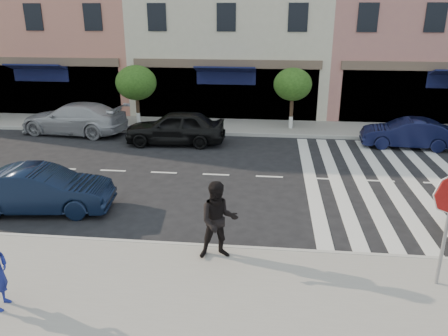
# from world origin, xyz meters

# --- Properties ---
(ground) EXTENTS (120.00, 120.00, 0.00)m
(ground) POSITION_xyz_m (0.00, 0.00, 0.00)
(ground) COLOR black
(ground) RESTS_ON ground
(sidewalk_near) EXTENTS (60.00, 4.50, 0.15)m
(sidewalk_near) POSITION_xyz_m (0.00, -3.75, 0.07)
(sidewalk_near) COLOR gray
(sidewalk_near) RESTS_ON ground
(sidewalk_far) EXTENTS (60.00, 3.00, 0.15)m
(sidewalk_far) POSITION_xyz_m (0.00, 11.00, 0.07)
(sidewalk_far) COLOR gray
(sidewalk_far) RESTS_ON ground
(building_centre) EXTENTS (11.00, 9.00, 11.00)m
(building_centre) POSITION_xyz_m (-0.50, 17.00, 5.50)
(building_centre) COLOR beige
(building_centre) RESTS_ON ground
(street_tree_wb) EXTENTS (2.10, 2.10, 3.06)m
(street_tree_wb) POSITION_xyz_m (-5.00, 10.80, 2.31)
(street_tree_wb) COLOR #473323
(street_tree_wb) RESTS_ON sidewalk_far
(street_tree_c) EXTENTS (1.90, 1.90, 3.04)m
(street_tree_c) POSITION_xyz_m (3.00, 10.80, 2.36)
(street_tree_c) COLOR #473323
(street_tree_c) RESTS_ON sidewalk_far
(walker) EXTENTS (1.09, 0.93, 1.94)m
(walker) POSITION_xyz_m (0.83, -2.00, 1.12)
(walker) COLOR black
(walker) RESTS_ON sidewalk_near
(car_near_mid) EXTENTS (4.36, 1.96, 1.39)m
(car_near_mid) POSITION_xyz_m (-4.87, 0.30, 0.70)
(car_near_mid) COLOR black
(car_near_mid) RESTS_ON ground
(car_far_left) EXTENTS (5.53, 2.79, 1.54)m
(car_far_left) POSITION_xyz_m (-7.76, 9.10, 0.77)
(car_far_left) COLOR #A1A1A6
(car_far_left) RESTS_ON ground
(car_far_mid) EXTENTS (4.61, 2.00, 1.55)m
(car_far_mid) POSITION_xyz_m (-2.36, 7.87, 0.77)
(car_far_mid) COLOR black
(car_far_mid) RESTS_ON ground
(car_far_right) EXTENTS (4.05, 1.69, 1.30)m
(car_far_right) POSITION_xyz_m (8.07, 8.43, 0.65)
(car_far_right) COLOR black
(car_far_right) RESTS_ON ground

